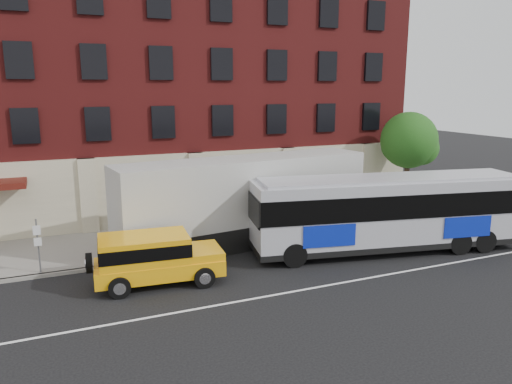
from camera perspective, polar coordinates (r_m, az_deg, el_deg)
name	(u,v)px	position (r m, az deg, el deg)	size (l,w,h in m)	color
ground	(285,299)	(18.96, 3.39, -12.37)	(120.00, 120.00, 0.00)	black
sidewalk	(211,233)	(26.77, -5.23, -4.84)	(60.00, 6.00, 0.15)	gray
kerb	(230,250)	(24.06, -3.02, -6.76)	(60.00, 0.25, 0.15)	gray
lane_line	(279,294)	(19.36, 2.72, -11.80)	(60.00, 0.12, 0.01)	white
building	(172,92)	(33.25, -9.80, 11.46)	(30.00, 12.10, 15.00)	maroon
sign_pole	(38,243)	(22.50, -24.07, -5.50)	(0.30, 0.20, 2.50)	slate
street_tree	(409,142)	(32.95, 17.45, 5.54)	(3.60, 3.60, 6.20)	#38271C
city_bus	(389,210)	(24.52, 15.30, -2.06)	(13.74, 5.39, 3.68)	#ABACB5
yellow_suv	(153,256)	(20.33, -11.95, -7.31)	(5.49, 2.72, 2.06)	#FFAE0E
shipping_container	(246,202)	(24.79, -1.23, -1.13)	(13.44, 4.34, 4.40)	black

